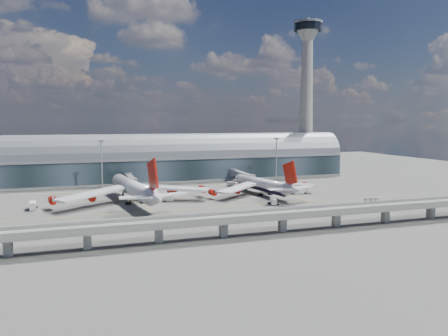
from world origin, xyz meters
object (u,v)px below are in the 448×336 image
object	(u,v)px
service_truck_0	(33,206)
cargo_train_2	(372,200)
service_truck_4	(289,187)
cargo_train_0	(121,229)
service_truck_5	(232,184)
service_truck_1	(168,199)
service_truck_3	(273,201)
control_tower	(306,97)
airliner_right	(263,185)
cargo_train_1	(363,208)
floodlight_mast_right	(276,158)
airliner_left	(134,189)
service_truck_2	(300,191)
floodlight_mast_left	(102,163)

from	to	relation	value
service_truck_0	cargo_train_2	xyz separation A→B (m)	(141.02, -29.06, -0.78)
service_truck_4	cargo_train_0	size ratio (longest dim) A/B	1.04
service_truck_5	service_truck_0	bearing A→B (deg)	159.29
service_truck_1	service_truck_3	size ratio (longest dim) A/B	0.79
control_tower	service_truck_1	world-z (taller)	control_tower
airliner_right	service_truck_5	xyz separation A→B (m)	(-5.77, 29.32, -3.53)
service_truck_5	cargo_train_1	world-z (taller)	service_truck_5
floodlight_mast_right	service_truck_1	world-z (taller)	floodlight_mast_right
service_truck_0	service_truck_5	bearing A→B (deg)	13.79
airliner_left	airliner_right	xyz separation A→B (m)	(61.89, 2.50, -1.54)
service_truck_4	control_tower	bearing A→B (deg)	61.10
airliner_left	service_truck_3	world-z (taller)	airliner_left
service_truck_1	cargo_train_2	world-z (taller)	service_truck_1
service_truck_0	service_truck_3	distance (m)	98.78
cargo_train_1	airliner_right	bearing A→B (deg)	32.22
control_tower	cargo_train_2	bearing A→B (deg)	-102.93
service_truck_2	service_truck_5	distance (m)	40.46
service_truck_5	service_truck_4	bearing A→B (deg)	-78.13
service_truck_4	cargo_train_2	size ratio (longest dim) A/B	0.64
service_truck_1	service_truck_2	xyz separation A→B (m)	(65.57, -0.69, 0.09)
service_truck_2	service_truck_4	size ratio (longest dim) A/B	1.55
floodlight_mast_left	service_truck_3	size ratio (longest dim) A/B	4.28
cargo_train_2	service_truck_2	bearing A→B (deg)	28.03
cargo_train_0	floodlight_mast_left	bearing A→B (deg)	9.24
floodlight_mast_left	cargo_train_1	xyz separation A→B (m)	(95.80, -89.62, -12.85)
floodlight_mast_left	cargo_train_0	bearing A→B (deg)	-89.53
control_tower	service_truck_5	size ratio (longest dim) A/B	19.13
floodlight_mast_left	floodlight_mast_right	world-z (taller)	same
cargo_train_2	service_truck_3	bearing A→B (deg)	73.03
service_truck_5	control_tower	bearing A→B (deg)	-7.73
service_truck_1	service_truck_3	xyz separation A→B (m)	(41.30, -21.77, 0.13)
control_tower	floodlight_mast_right	xyz separation A→B (m)	(-35.00, -28.00, -38.00)
airliner_left	airliner_right	size ratio (longest dim) A/B	1.25
service_truck_5	cargo_train_2	distance (m)	75.58
cargo_train_2	cargo_train_1	bearing A→B (deg)	126.39
floodlight_mast_right	cargo_train_2	bearing A→B (deg)	-81.29
airliner_left	service_truck_1	size ratio (longest dim) A/B	15.43
floodlight_mast_left	airliner_left	distance (m)	47.10
service_truck_2	service_truck_4	bearing A→B (deg)	-9.91
cargo_train_2	airliner_left	bearing A→B (deg)	66.27
floodlight_mast_left	service_truck_5	bearing A→B (deg)	-11.25
service_truck_2	service_truck_1	bearing A→B (deg)	82.13
service_truck_5	cargo_train_2	bearing A→B (deg)	-93.31
floodlight_mast_left	service_truck_4	xyz separation A→B (m)	(91.68, -33.19, -12.31)
service_truck_2	airliner_right	bearing A→B (deg)	72.29
service_truck_3	cargo_train_2	size ratio (longest dim) A/B	0.81
service_truck_4	cargo_train_0	distance (m)	108.54
cargo_train_0	airliner_left	bearing A→B (deg)	-3.56
floodlight_mast_left	service_truck_4	size ratio (longest dim) A/B	5.43
service_truck_0	service_truck_2	distance (m)	120.68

